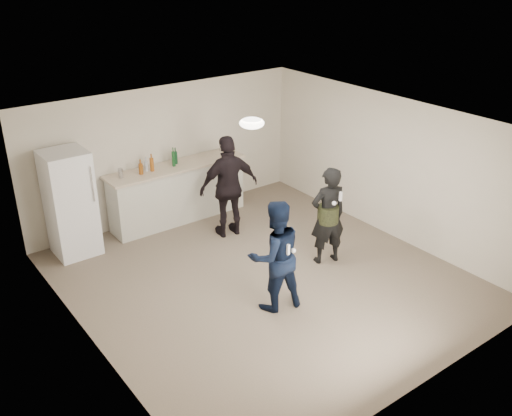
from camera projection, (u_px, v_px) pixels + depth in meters
floor at (264, 279)px, 8.94m from camera, size 6.00×6.00×0.00m
ceiling at (265, 125)px, 7.89m from camera, size 6.00×6.00×0.00m
wall_back at (166, 152)px, 10.59m from camera, size 6.00×0.00×6.00m
wall_front at (431, 298)px, 6.23m from camera, size 6.00×0.00×6.00m
wall_left at (85, 263)px, 6.92m from camera, size 0.00×6.00×6.00m
wall_right at (389, 167)px, 9.91m from camera, size 0.00×6.00×6.00m
counter at (178, 194)px, 10.67m from camera, size 2.60×0.56×1.05m
counter_top at (176, 166)px, 10.44m from camera, size 2.68×0.64×0.04m
fridge at (70, 204)px, 9.35m from camera, size 0.70×0.70×1.80m
fridge_handle at (92, 184)px, 9.07m from camera, size 0.02×0.02×0.60m
ceiling_dome at (252, 123)px, 8.13m from camera, size 0.36×0.36×0.16m
shaker at (121, 173)px, 9.84m from camera, size 0.08×0.08×0.17m
man at (275, 256)px, 7.93m from camera, size 0.92×0.78×1.65m
woman at (328, 216)px, 9.11m from camera, size 0.68×0.54×1.65m
camo_shorts at (328, 214)px, 9.10m from camera, size 0.34×0.34×0.28m
spectator at (229, 187)px, 9.95m from camera, size 1.14×0.64×1.84m
remote_man at (288, 250)px, 7.64m from camera, size 0.04×0.04×0.15m
nunchuk_man at (293, 251)px, 7.75m from camera, size 0.07×0.07×0.07m
remote_woman at (341, 196)px, 8.75m from camera, size 0.04×0.04×0.15m
nunchuk_woman at (334, 203)px, 8.76m from camera, size 0.07×0.07×0.07m
bottle_cluster at (158, 163)px, 10.21m from camera, size 0.83×0.17×0.28m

